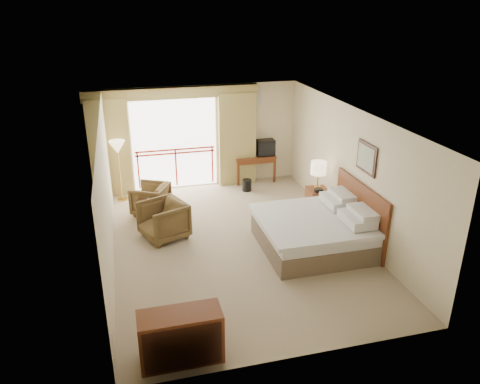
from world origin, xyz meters
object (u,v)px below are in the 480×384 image
object	(u,v)px
nightstand	(317,202)
table_lamp	(319,168)
armchair_far	(152,213)
floor_lamp	(117,149)
bed	(315,231)
wastebasket	(247,185)
dresser	(181,337)
armchair_near	(165,237)
tv	(265,147)
side_table	(148,207)
desk	(254,161)

from	to	relation	value
nightstand	table_lamp	world-z (taller)	table_lamp
armchair_far	floor_lamp	world-z (taller)	floor_lamp
bed	nightstand	distance (m)	1.59
bed	wastebasket	distance (m)	3.36
dresser	armchair_far	bearing A→B (deg)	87.43
floor_lamp	dresser	size ratio (longest dim) A/B	1.34
table_lamp	armchair_near	world-z (taller)	table_lamp
tv	dresser	world-z (taller)	tv
wastebasket	side_table	size ratio (longest dim) A/B	0.60
bed	nightstand	bearing A→B (deg)	65.45
nightstand	armchair_far	world-z (taller)	nightstand
bed	tv	world-z (taller)	tv
bed	side_table	size ratio (longest dim) A/B	4.10
bed	floor_lamp	distance (m)	5.24
tv	wastebasket	bearing A→B (deg)	-158.15
tv	armchair_near	bearing A→B (deg)	-159.75
wastebasket	armchair_near	size ratio (longest dim) A/B	0.35
table_lamp	side_table	bearing A→B (deg)	170.99
nightstand	table_lamp	xyz separation A→B (m)	(0.00, 0.05, 0.82)
desk	armchair_near	bearing A→B (deg)	-130.05
nightstand	floor_lamp	size ratio (longest dim) A/B	0.42
desk	tv	distance (m)	0.49
tv	floor_lamp	bearing A→B (deg)	165.04
table_lamp	dresser	world-z (taller)	table_lamp
tv	armchair_far	distance (m)	3.69
bed	tv	xyz separation A→B (m)	(0.16, 3.96, 0.58)
desk	side_table	world-z (taller)	desk
armchair_near	dresser	world-z (taller)	dresser
desk	side_table	xyz separation A→B (m)	(-3.05, -1.90, -0.22)
nightstand	armchair_far	bearing A→B (deg)	168.61
desk	tv	size ratio (longest dim) A/B	2.31
bed	armchair_far	distance (m)	4.03
armchair_far	armchair_near	size ratio (longest dim) A/B	0.89
nightstand	wastebasket	xyz separation A→B (m)	(-1.20, 1.86, -0.17)
table_lamp	armchair_near	xyz separation A→B (m)	(-3.60, -0.29, -1.14)
table_lamp	desk	size ratio (longest dim) A/B	0.56
floor_lamp	nightstand	bearing A→B (deg)	-25.12
nightstand	wastebasket	distance (m)	2.22
dresser	floor_lamp	bearing A→B (deg)	93.50
wastebasket	dresser	xyz separation A→B (m)	(-2.55, -5.84, 0.23)
side_table	floor_lamp	distance (m)	1.81
armchair_far	floor_lamp	xyz separation A→B (m)	(-0.65, 0.99, 1.33)
nightstand	table_lamp	bearing A→B (deg)	94.59
floor_lamp	armchair_far	bearing A→B (deg)	-56.83
tv	floor_lamp	xyz separation A→B (m)	(-3.91, -0.44, 0.38)
nightstand	dresser	xyz separation A→B (m)	(-3.75, -3.98, 0.06)
armchair_far	floor_lamp	distance (m)	1.78
table_lamp	tv	distance (m)	2.52
wastebasket	floor_lamp	xyz separation A→B (m)	(-3.22, 0.21, 1.18)
bed	nightstand	size ratio (longest dim) A/B	3.27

